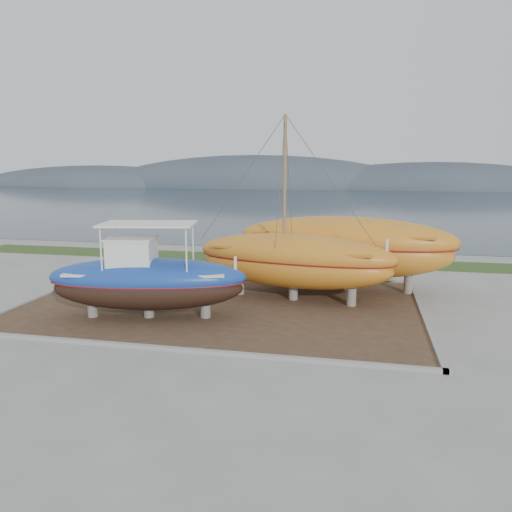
% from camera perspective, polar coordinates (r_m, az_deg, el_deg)
% --- Properties ---
extents(ground, '(140.00, 140.00, 0.00)m').
position_cam_1_polar(ground, '(20.07, -7.08, -8.62)').
color(ground, gray).
rests_on(ground, ground).
extents(dirt_patch, '(18.00, 12.00, 0.06)m').
position_cam_1_polar(dirt_patch, '(23.70, -3.92, -5.48)').
color(dirt_patch, '#422D1E').
rests_on(dirt_patch, ground).
extents(curb_frame, '(18.60, 12.60, 0.15)m').
position_cam_1_polar(curb_frame, '(23.68, -3.92, -5.38)').
color(curb_frame, gray).
rests_on(curb_frame, ground).
extents(grass_strip, '(44.00, 3.00, 0.08)m').
position_cam_1_polar(grass_strip, '(34.60, 1.30, -0.33)').
color(grass_strip, '#284219').
rests_on(grass_strip, ground).
extents(sea, '(260.00, 100.00, 0.04)m').
position_cam_1_polar(sea, '(88.36, 7.95, 6.17)').
color(sea, '#1C2C39').
rests_on(sea, ground).
extents(mountain_ridge, '(200.00, 36.00, 20.00)m').
position_cam_1_polar(mountain_ridge, '(143.18, 9.58, 7.76)').
color(mountain_ridge, '#333D49').
rests_on(mountain_ridge, ground).
extents(blue_caique, '(8.79, 4.17, 4.06)m').
position_cam_1_polar(blue_caique, '(21.59, -12.31, -1.65)').
color(blue_caique, '#19409F').
rests_on(blue_caique, dirt_patch).
extents(white_dinghy, '(4.12, 1.99, 1.19)m').
position_cam_1_polar(white_dinghy, '(26.92, -13.72, -2.44)').
color(white_dinghy, white).
rests_on(white_dinghy, dirt_patch).
extents(orange_sailboat, '(10.12, 4.48, 8.71)m').
position_cam_1_polar(orange_sailboat, '(23.57, 4.41, 5.29)').
color(orange_sailboat, '#C1731D').
rests_on(orange_sailboat, dirt_patch).
extents(orange_bare_hull, '(11.58, 4.41, 3.71)m').
position_cam_1_polar(orange_bare_hull, '(26.39, 10.06, 0.24)').
color(orange_bare_hull, '#C1731D').
rests_on(orange_bare_hull, dirt_patch).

